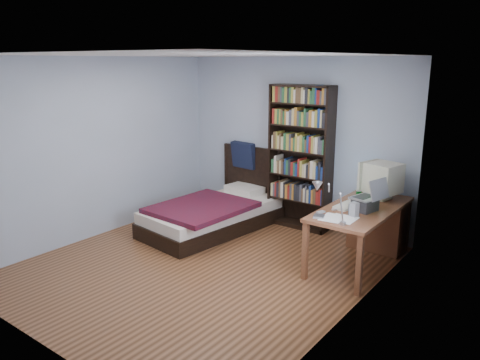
{
  "coord_description": "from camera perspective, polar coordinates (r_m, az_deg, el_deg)",
  "views": [
    {
      "loc": [
        3.56,
        -3.96,
        2.44
      ],
      "look_at": [
        0.16,
        0.56,
        0.99
      ],
      "focal_mm": 35.0,
      "sensor_mm": 36.0,
      "label": 1
    }
  ],
  "objects": [
    {
      "name": "speaker",
      "position": [
        5.43,
        13.75,
        -3.52
      ],
      "size": [
        0.1,
        0.1,
        0.16
      ],
      "primitive_type": "cube",
      "rotation": [
        0.0,
        0.0,
        -0.25
      ],
      "color": "gray",
      "rests_on": "desk"
    },
    {
      "name": "room",
      "position": [
        5.44,
        -4.64,
        1.69
      ],
      "size": [
        4.2,
        4.24,
        2.5
      ],
      "color": "#4F2D17",
      "rests_on": "ground"
    },
    {
      "name": "external_drive",
      "position": [
        5.34,
        9.61,
        -4.41
      ],
      "size": [
        0.15,
        0.15,
        0.02
      ],
      "primitive_type": "cube",
      "rotation": [
        0.0,
        0.0,
        0.31
      ],
      "color": "gray",
      "rests_on": "desk"
    },
    {
      "name": "laptop",
      "position": [
        5.66,
        15.18,
        -2.56
      ],
      "size": [
        0.39,
        0.38,
        0.4
      ],
      "color": "#2D2D30",
      "rests_on": "desk"
    },
    {
      "name": "phone_grey",
      "position": [
        5.49,
        9.82,
        -3.88
      ],
      "size": [
        0.08,
        0.11,
        0.02
      ],
      "primitive_type": "cube",
      "rotation": [
        0.0,
        0.0,
        -0.29
      ],
      "color": "gray",
      "rests_on": "desk"
    },
    {
      "name": "desk_lamp",
      "position": [
        4.79,
        9.91,
        -1.3
      ],
      "size": [
        0.21,
        0.46,
        0.54
      ],
      "color": "#99999E",
      "rests_on": "desk"
    },
    {
      "name": "mouse",
      "position": [
        6.08,
        15.34,
        -2.33
      ],
      "size": [
        0.06,
        0.11,
        0.04
      ],
      "primitive_type": "ellipsoid",
      "color": "silver",
      "rests_on": "desk"
    },
    {
      "name": "crt_monitor",
      "position": [
        6.17,
        16.84,
        0.21
      ],
      "size": [
        0.5,
        0.46,
        0.47
      ],
      "color": "beige",
      "rests_on": "desk"
    },
    {
      "name": "soda_can",
      "position": [
        6.07,
        14.25,
        -1.86
      ],
      "size": [
        0.07,
        0.07,
        0.12
      ],
      "primitive_type": "cylinder",
      "color": "#083D13",
      "rests_on": "desk"
    },
    {
      "name": "keyboard",
      "position": [
        5.8,
        12.96,
        -3.03
      ],
      "size": [
        0.2,
        0.44,
        0.04
      ],
      "primitive_type": "cube",
      "rotation": [
        0.0,
        0.07,
        -0.09
      ],
      "color": "beige",
      "rests_on": "desk"
    },
    {
      "name": "bed",
      "position": [
        7.01,
        -2.98,
        -3.85
      ],
      "size": [
        1.3,
        2.21,
        1.16
      ],
      "color": "black",
      "rests_on": "floor"
    },
    {
      "name": "phone_silver",
      "position": [
        5.64,
        11.5,
        -3.49
      ],
      "size": [
        0.04,
        0.09,
        0.02
      ],
      "primitive_type": "cube",
      "rotation": [
        0.0,
        0.0,
        0.0
      ],
      "color": "#B0B0B5",
      "rests_on": "desk"
    },
    {
      "name": "bookshelf",
      "position": [
        6.92,
        7.35,
        2.73
      ],
      "size": [
        0.95,
        0.3,
        2.11
      ],
      "color": "black",
      "rests_on": "floor"
    },
    {
      "name": "desk",
      "position": [
        6.31,
        16.03,
        -4.91
      ],
      "size": [
        0.75,
        1.64,
        0.73
      ],
      "color": "brown",
      "rests_on": "floor"
    }
  ]
}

